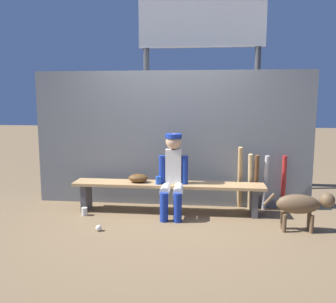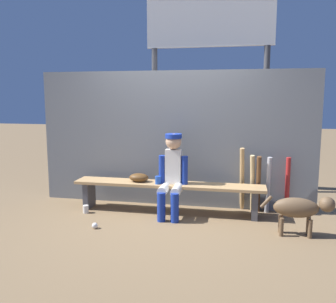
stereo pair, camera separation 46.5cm
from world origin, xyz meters
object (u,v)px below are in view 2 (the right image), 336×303
object	(u,v)px
baseball_glove	(139,178)
bat_wood_natural	(252,183)
player_seated	(172,172)
dog	(301,208)
dugout_bench	(168,189)
bat_aluminum_silver	(268,185)
bat_aluminum_red	(287,185)
bat_wood_tan	(242,179)
baseball	(95,226)
scoreboard	(213,41)
cup_on_bench	(158,180)
cup_on_ground	(86,209)
bat_wood_dark	(258,184)

from	to	relation	value
baseball_glove	bat_wood_natural	bearing A→B (deg)	9.47
player_seated	dog	size ratio (longest dim) A/B	1.34
dugout_bench	bat_wood_natural	distance (m)	1.20
bat_aluminum_silver	bat_aluminum_red	distance (m)	0.27
player_seated	bat_wood_tan	size ratio (longest dim) A/B	1.21
baseball	scoreboard	distance (m)	3.62
scoreboard	cup_on_bench	bearing A→B (deg)	-111.06
bat_wood_natural	bat_aluminum_red	world-z (taller)	bat_wood_natural
baseball_glove	bat_aluminum_silver	bearing A→B (deg)	7.85
baseball_glove	dog	distance (m)	2.20
player_seated	dog	distance (m)	1.71
player_seated	scoreboard	size ratio (longest dim) A/B	0.31
bat_wood_natural	bat_aluminum_silver	size ratio (longest dim) A/B	1.03
cup_on_ground	player_seated	bearing A→B (deg)	7.05
dugout_bench	bat_aluminum_red	world-z (taller)	bat_aluminum_red
scoreboard	bat_wood_dark	bearing A→B (deg)	-57.43
bat_aluminum_silver	bat_wood_tan	bearing A→B (deg)	170.99
baseball	cup_on_bench	world-z (taller)	cup_on_bench
player_seated	bat_wood_dark	world-z (taller)	player_seated
cup_on_ground	cup_on_bench	distance (m)	1.11
bat_aluminum_red	dog	bearing A→B (deg)	-85.86
dog	scoreboard	bearing A→B (deg)	121.73
bat_wood_tan	baseball_glove	bearing A→B (deg)	-168.06
bat_wood_dark	dog	xyz separation A→B (m)	(0.46, -0.79, -0.08)
baseball_glove	dugout_bench	bearing A→B (deg)	0.00
bat_wood_dark	bat_aluminum_red	bearing A→B (deg)	8.21
bat_aluminum_silver	dog	world-z (taller)	bat_aluminum_silver
cup_on_bench	dog	size ratio (longest dim) A/B	0.13
baseball	bat_aluminum_silver	bearing A→B (deg)	26.32
bat_wood_natural	cup_on_ground	xyz separation A→B (m)	(-2.31, -0.52, -0.36)
bat_wood_natural	cup_on_ground	world-z (taller)	bat_wood_natural
player_seated	dog	world-z (taller)	player_seated
bat_aluminum_silver	cup_on_bench	world-z (taller)	bat_aluminum_silver
bat_wood_dark	bat_aluminum_silver	size ratio (longest dim) A/B	1.02
bat_wood_natural	baseball_glove	bearing A→B (deg)	-170.53
player_seated	bat_wood_natural	size ratio (longest dim) A/B	1.35
player_seated	scoreboard	world-z (taller)	scoreboard
cup_on_bench	dog	bearing A→B (deg)	-14.07
baseball_glove	bat_wood_tan	xyz separation A→B (m)	(1.45, 0.31, -0.02)
cup_on_bench	bat_aluminum_red	bearing A→B (deg)	12.22
bat_aluminum_silver	cup_on_ground	distance (m)	2.59
bat_wood_natural	bat_wood_dark	distance (m)	0.08
bat_wood_natural	cup_on_ground	bearing A→B (deg)	-167.18
bat_wood_natural	bat_aluminum_silver	world-z (taller)	bat_wood_natural
bat_wood_natural	cup_on_bench	bearing A→B (deg)	-165.06
bat_aluminum_silver	cup_on_ground	size ratio (longest dim) A/B	7.37
baseball_glove	dog	xyz separation A→B (m)	(2.13, -0.54, -0.15)
bat_aluminum_silver	scoreboard	distance (m)	2.64
cup_on_ground	dog	bearing A→B (deg)	-5.60
bat_aluminum_red	cup_on_bench	xyz separation A→B (m)	(-1.77, -0.38, 0.08)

